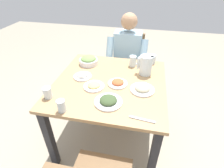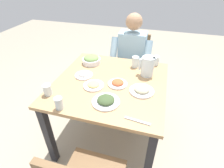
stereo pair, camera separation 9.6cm
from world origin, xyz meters
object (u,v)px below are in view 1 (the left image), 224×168
at_px(dining_table, 110,91).
at_px(diner_near, 126,60).
at_px(water_glass_near_left, 61,106).
at_px(salad_bowl, 89,60).
at_px(water_glass_near_right, 152,59).
at_px(plate_beans, 142,89).
at_px(chair_near, 128,63).
at_px(water_pitcher, 146,65).
at_px(plate_fries, 94,86).
at_px(water_glass_far_right, 141,61).
at_px(plate_yoghurt, 83,76).
at_px(water_glass_far_left, 133,61).
at_px(plate_dolmas, 108,101).
at_px(water_glass_by_pitcher, 48,93).
at_px(plate_rice_curry, 118,83).

xyz_separation_m(dining_table, diner_near, (-0.07, -0.63, 0.02)).
relative_size(diner_near, water_glass_near_left, 12.28).
distance_m(salad_bowl, water_glass_near_right, 0.68).
bearing_deg(plate_beans, chair_near, -75.71).
relative_size(water_pitcher, plate_fries, 1.05).
xyz_separation_m(dining_table, water_pitcher, (-0.31, -0.21, 0.20)).
distance_m(salad_bowl, water_glass_far_right, 0.56).
xyz_separation_m(dining_table, plate_beans, (-0.30, 0.07, 0.12)).
height_order(plate_fries, plate_yoghurt, plate_yoghurt).
height_order(salad_bowl, water_glass_near_right, water_glass_near_right).
bearing_deg(water_glass_far_left, plate_dolmas, 79.38).
bearing_deg(water_glass_by_pitcher, plate_dolmas, -176.00).
bearing_deg(chair_near, plate_beans, 104.29).
relative_size(salad_bowl, plate_rice_curry, 1.12).
bearing_deg(plate_fries, water_glass_by_pitcher, 33.61).
bearing_deg(salad_bowl, dining_table, 135.58).
bearing_deg(diner_near, plate_fries, 75.93).
bearing_deg(water_glass_far_right, plate_yoghurt, 34.26).
relative_size(plate_fries, water_glass_far_left, 1.63).
xyz_separation_m(dining_table, water_glass_near_left, (0.26, 0.45, 0.16)).
bearing_deg(diner_near, chair_near, -90.00).
distance_m(dining_table, chair_near, 0.85).
bearing_deg(water_pitcher, plate_fries, 36.95).
xyz_separation_m(plate_fries, plate_yoghurt, (0.15, -0.13, 0.00)).
xyz_separation_m(salad_bowl, water_glass_near_left, (-0.04, 0.73, 0.01)).
xyz_separation_m(chair_near, water_glass_far_right, (-0.19, 0.46, 0.27)).
relative_size(salad_bowl, plate_yoghurt, 1.14).
bearing_deg(water_glass_far_left, water_glass_far_right, -155.71).
distance_m(plate_fries, plate_rice_curry, 0.21).
bearing_deg(chair_near, plate_rice_curry, 90.70).
distance_m(water_glass_by_pitcher, water_glass_near_right, 1.11).
xyz_separation_m(water_pitcher, water_glass_near_left, (0.57, 0.65, -0.05)).
relative_size(water_pitcher, plate_beans, 0.92).
relative_size(plate_yoghurt, water_glass_near_left, 1.78).
relative_size(plate_yoghurt, water_glass_far_left, 1.53).
bearing_deg(salad_bowl, water_glass_far_left, -173.44).
height_order(salad_bowl, plate_yoghurt, salad_bowl).
height_order(plate_rice_curry, water_glass_far_right, water_glass_far_right).
bearing_deg(plate_beans, water_glass_far_left, -72.62).
height_order(water_pitcher, water_glass_far_left, water_pitcher).
bearing_deg(plate_dolmas, water_glass_far_left, -100.62).
bearing_deg(water_glass_far_left, water_glass_near_right, -153.29).
height_order(plate_yoghurt, water_glass_by_pitcher, water_glass_by_pitcher).
xyz_separation_m(water_glass_by_pitcher, water_glass_near_left, (-0.18, 0.12, 0.00)).
height_order(dining_table, plate_fries, plate_fries).
distance_m(salad_bowl, plate_beans, 0.69).
height_order(diner_near, plate_beans, diner_near).
bearing_deg(water_glass_far_left, water_pitcher, 135.66).
height_order(salad_bowl, plate_fries, salad_bowl).
relative_size(plate_fries, plate_yoghurt, 1.06).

